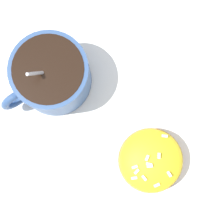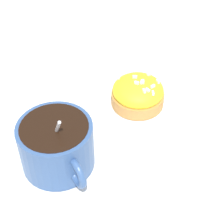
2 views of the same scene
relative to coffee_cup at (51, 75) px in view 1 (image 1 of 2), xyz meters
name	(u,v)px [view 1 (image 1 of 2)]	position (x,y,z in m)	size (l,w,h in m)	color
ground_plane	(103,120)	(0.08, -0.01, -0.04)	(3.00, 3.00, 0.00)	silver
paper_napkin	(103,120)	(0.08, -0.01, -0.04)	(0.38, 0.38, 0.00)	white
coffee_cup	(51,75)	(0.00, 0.00, 0.00)	(0.10, 0.12, 0.09)	#335184
frosted_pastry	(151,160)	(0.16, -0.02, -0.02)	(0.08, 0.08, 0.05)	#C18442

